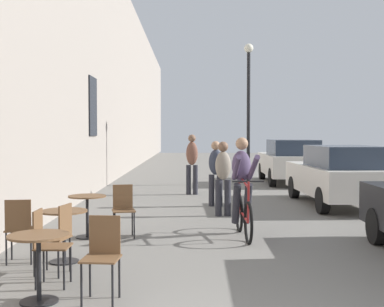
{
  "coord_description": "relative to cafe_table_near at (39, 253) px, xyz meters",
  "views": [
    {
      "loc": [
        -0.41,
        -3.09,
        1.78
      ],
      "look_at": [
        -0.31,
        12.53,
        1.17
      ],
      "focal_mm": 47.8,
      "sensor_mm": 36.0,
      "label": 1
    }
  ],
  "objects": [
    {
      "name": "building_facade_left",
      "position": [
        -1.47,
        11.76,
        3.58
      ],
      "size": [
        0.54,
        68.0,
        8.21
      ],
      "color": "gray",
      "rests_on": "ground_plane"
    },
    {
      "name": "cafe_table_near",
      "position": [
        0.0,
        0.0,
        0.0
      ],
      "size": [
        0.64,
        0.64,
        0.72
      ],
      "color": "black",
      "rests_on": "ground_plane"
    },
    {
      "name": "cafe_chair_near_toward_street",
      "position": [
        -0.08,
        0.58,
        -0.0
      ],
      "size": [
        0.38,
        0.38,
        0.89
      ],
      "color": "black",
      "rests_on": "ground_plane"
    },
    {
      "name": "cafe_chair_near_toward_wall",
      "position": [
        0.66,
        0.08,
        -0.0
      ],
      "size": [
        0.41,
        0.41,
        0.89
      ],
      "color": "black",
      "rests_on": "ground_plane"
    },
    {
      "name": "cafe_table_mid",
      "position": [
        -0.14,
        1.68,
        0.0
      ],
      "size": [
        0.64,
        0.64,
        0.72
      ],
      "color": "black",
      "rests_on": "ground_plane"
    },
    {
      "name": "cafe_chair_mid_toward_street",
      "position": [
        -0.73,
        1.6,
        -0.0
      ],
      "size": [
        0.42,
        0.42,
        0.89
      ],
      "color": "black",
      "rests_on": "ground_plane"
    },
    {
      "name": "cafe_chair_mid_toward_wall",
      "position": [
        -0.07,
        1.05,
        -0.0
      ],
      "size": [
        0.45,
        0.45,
        0.89
      ],
      "color": "black",
      "rests_on": "ground_plane"
    },
    {
      "name": "cafe_table_far",
      "position": [
        -0.16,
        3.35,
        0.0
      ],
      "size": [
        0.64,
        0.64,
        0.72
      ],
      "color": "black",
      "rests_on": "ground_plane"
    },
    {
      "name": "cafe_chair_far_toward_street",
      "position": [
        0.45,
        3.43,
        -0.0
      ],
      "size": [
        0.45,
        0.45,
        0.89
      ],
      "color": "black",
      "rests_on": "ground_plane"
    },
    {
      "name": "cyclist_on_bicycle",
      "position": [
        2.51,
        3.51,
        0.29
      ],
      "size": [
        0.52,
        1.76,
        1.74
      ],
      "color": "black",
      "rests_on": "ground_plane"
    },
    {
      "name": "pedestrian_near",
      "position": [
        2.32,
        5.63,
        0.38
      ],
      "size": [
        0.36,
        0.27,
        1.61
      ],
      "color": "#26262D",
      "rests_on": "ground_plane"
    },
    {
      "name": "pedestrian_mid",
      "position": [
        2.23,
        7.09,
        0.37
      ],
      "size": [
        0.38,
        0.3,
        1.59
      ],
      "color": "#26262D",
      "rests_on": "ground_plane"
    },
    {
      "name": "pedestrian_far",
      "position": [
        1.67,
        9.51,
        0.47
      ],
      "size": [
        0.35,
        0.26,
        1.75
      ],
      "color": "#26262D",
      "rests_on": "ground_plane"
    },
    {
      "name": "street_lamp",
      "position": [
        3.66,
        12.51,
        2.59
      ],
      "size": [
        0.32,
        0.32,
        4.9
      ],
      "color": "black",
      "rests_on": "ground_plane"
    },
    {
      "name": "parked_car_second",
      "position": [
        5.29,
        7.16,
        0.25
      ],
      "size": [
        1.85,
        4.21,
        1.48
      ],
      "color": "beige",
      "rests_on": "ground_plane"
    },
    {
      "name": "parked_car_third",
      "position": [
        5.22,
        12.93,
        0.29
      ],
      "size": [
        1.94,
        4.42,
        1.56
      ],
      "color": "beige",
      "rests_on": "ground_plane"
    }
  ]
}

